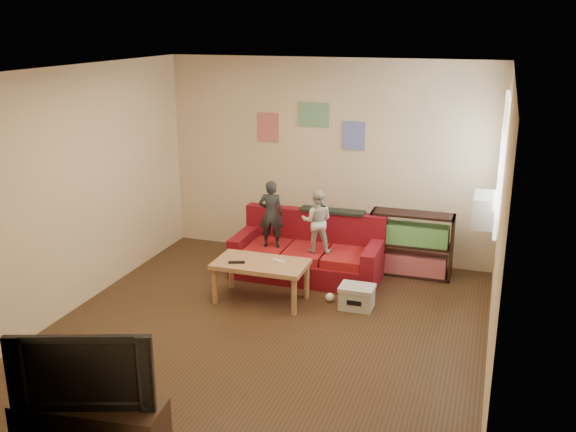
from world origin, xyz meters
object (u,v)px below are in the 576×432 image
(coffee_table, at_px, (261,268))
(television, at_px, (85,366))
(child_b, at_px, (317,221))
(sofa, at_px, (309,254))
(file_box, at_px, (357,297))
(tv_stand, at_px, (91,427))
(child_a, at_px, (271,214))
(bookshelf, at_px, (411,247))

(coffee_table, height_order, television, television)
(child_b, bearing_deg, sofa, -59.46)
(coffee_table, distance_m, file_box, 1.15)
(coffee_table, xyz_separation_m, tv_stand, (-0.24, -2.99, -0.20))
(coffee_table, distance_m, tv_stand, 3.01)
(child_a, bearing_deg, bookshelf, -170.97)
(child_a, xyz_separation_m, coffee_table, (0.15, -0.78, -0.41))
(child_a, height_order, bookshelf, child_a)
(bookshelf, xyz_separation_m, tv_stand, (-1.78, -4.35, -0.16))
(child_a, bearing_deg, television, 78.67)
(child_b, xyz_separation_m, television, (-0.69, -3.77, -0.06))
(file_box, bearing_deg, coffee_table, -172.32)
(television, bearing_deg, sofa, 63.12)
(sofa, relative_size, television, 1.78)
(child_b, xyz_separation_m, tv_stand, (-0.69, -3.77, -0.58))
(sofa, bearing_deg, television, -97.86)
(sofa, bearing_deg, tv_stand, -97.86)
(file_box, bearing_deg, television, -113.31)
(coffee_table, bearing_deg, child_b, 60.13)
(sofa, bearing_deg, coffee_table, -107.65)
(tv_stand, distance_m, television, 0.52)
(tv_stand, bearing_deg, coffee_table, 78.87)
(child_a, relative_size, tv_stand, 0.75)
(bookshelf, xyz_separation_m, file_box, (-0.43, -1.21, -0.23))
(sofa, xyz_separation_m, child_a, (-0.45, -0.16, 0.55))
(bookshelf, height_order, tv_stand, bookshelf)
(sofa, height_order, coffee_table, sofa)
(coffee_table, height_order, tv_stand, coffee_table)
(child_b, height_order, bookshelf, child_b)
(child_a, relative_size, television, 0.82)
(tv_stand, bearing_deg, child_a, 82.13)
(coffee_table, bearing_deg, child_a, 100.95)
(file_box, relative_size, tv_stand, 0.34)
(bookshelf, bearing_deg, child_a, -161.03)
(child_a, xyz_separation_m, bookshelf, (1.69, 0.58, -0.45))
(sofa, relative_size, coffee_table, 1.74)
(tv_stand, bearing_deg, television, 0.00)
(child_b, bearing_deg, child_a, -11.56)
(child_b, bearing_deg, bookshelf, -163.53)
(bookshelf, relative_size, television, 0.99)
(coffee_table, bearing_deg, television, -94.64)
(bookshelf, distance_m, television, 4.72)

